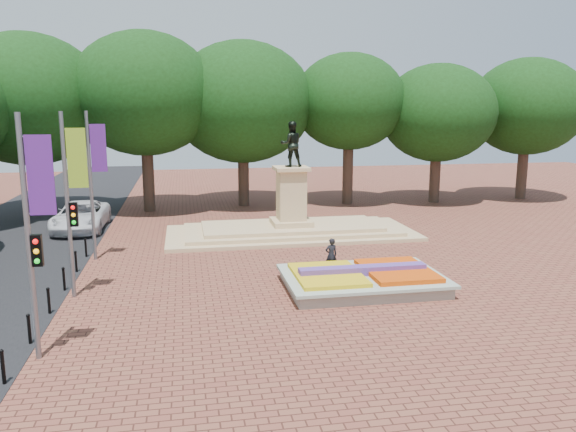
# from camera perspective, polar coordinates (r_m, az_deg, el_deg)

# --- Properties ---
(ground) EXTENTS (90.00, 90.00, 0.00)m
(ground) POSITION_cam_1_polar(r_m,az_deg,el_deg) (24.49, 3.87, -5.99)
(ground) COLOR brown
(ground) RESTS_ON ground
(flower_bed) EXTENTS (6.30, 4.30, 0.91)m
(flower_bed) POSITION_cam_1_polar(r_m,az_deg,el_deg) (22.82, 7.65, -6.34)
(flower_bed) COLOR gray
(flower_bed) RESTS_ON ground
(monument) EXTENTS (14.00, 6.00, 6.40)m
(monument) POSITION_cam_1_polar(r_m,az_deg,el_deg) (31.86, 0.33, -0.38)
(monument) COLOR tan
(monument) RESTS_ON ground
(tree_row_back) EXTENTS (44.80, 8.80, 10.43)m
(tree_row_back) POSITION_cam_1_polar(r_m,az_deg,el_deg) (41.52, 0.91, 10.28)
(tree_row_back) COLOR #35251D
(tree_row_back) RESTS_ON ground
(banner_poles) EXTENTS (0.88, 11.17, 7.00)m
(banner_poles) POSITION_cam_1_polar(r_m,az_deg,el_deg) (22.03, -21.37, 1.72)
(banner_poles) COLOR slate
(banner_poles) RESTS_ON ground
(bollard_row) EXTENTS (0.12, 13.12, 0.98)m
(bollard_row) POSITION_cam_1_polar(r_m,az_deg,el_deg) (22.70, -22.44, -6.80)
(bollard_row) COLOR black
(bollard_row) RESTS_ON ground
(van) EXTENTS (2.85, 6.03, 1.66)m
(van) POSITION_cam_1_polar(r_m,az_deg,el_deg) (35.35, -20.31, -0.02)
(van) COLOR silver
(van) RESTS_ON ground
(pedestrian) EXTENTS (0.60, 0.43, 1.52)m
(pedestrian) POSITION_cam_1_polar(r_m,az_deg,el_deg) (24.76, 4.41, -3.98)
(pedestrian) COLOR black
(pedestrian) RESTS_ON ground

